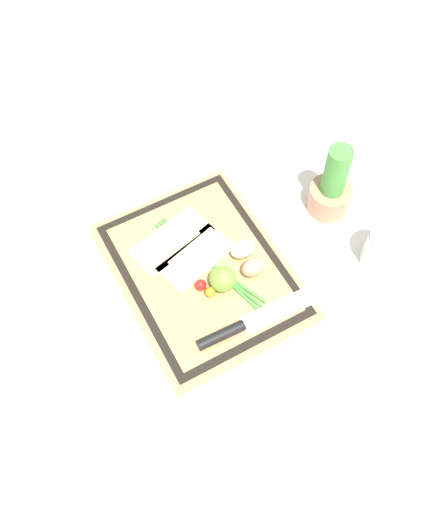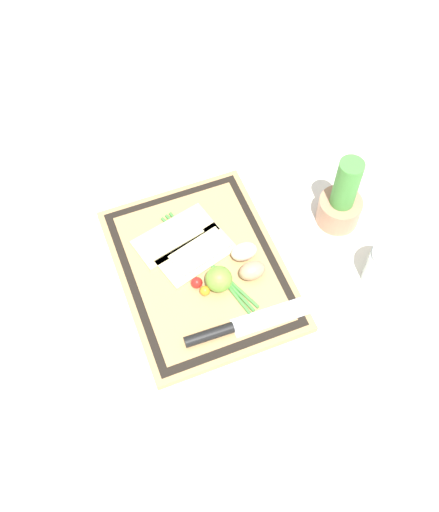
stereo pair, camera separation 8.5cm
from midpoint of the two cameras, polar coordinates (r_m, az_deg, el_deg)
ground_plane at (r=1.28m, az=0.14°, el=-1.57°), size 6.00×6.00×0.00m
cutting_board at (r=1.27m, az=0.14°, el=-1.35°), size 0.43×0.34×0.02m
pizza_slice_near at (r=1.29m, az=-2.49°, el=1.80°), size 0.13×0.19×0.02m
pizza_slice_far at (r=1.27m, az=-0.29°, el=0.06°), size 0.13×0.18×0.02m
knife at (r=1.19m, az=3.43°, el=-6.93°), size 0.05×0.31×0.02m
egg_brown at (r=1.24m, az=5.10°, el=-1.52°), size 0.04×0.06×0.04m
egg_pink at (r=1.26m, az=4.28°, el=0.31°), size 0.04×0.06×0.04m
lime at (r=1.21m, az=1.93°, el=-2.33°), size 0.06×0.06×0.06m
cherry_tomato_red at (r=1.23m, az=-0.21°, el=-2.66°), size 0.02×0.02×0.02m
cherry_tomato_yellow at (r=1.22m, az=0.59°, el=-3.44°), size 0.02×0.02×0.02m
scallion_bunch at (r=1.26m, az=0.82°, el=-0.57°), size 0.29×0.12×0.01m
herb_pot at (r=1.33m, az=13.35°, el=4.98°), size 0.10×0.10×0.19m
sauce_jar at (r=1.29m, az=17.30°, el=-1.27°), size 0.08×0.08×0.10m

